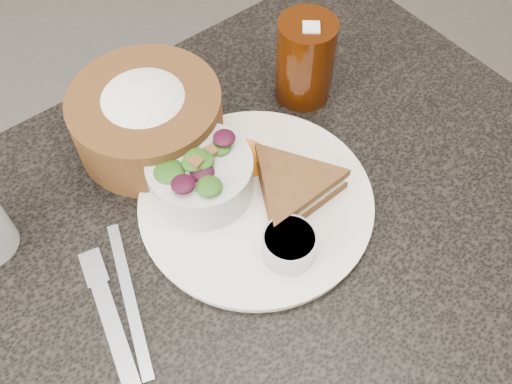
{
  "coord_description": "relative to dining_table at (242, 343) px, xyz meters",
  "views": [
    {
      "loc": [
        -0.2,
        -0.29,
        1.38
      ],
      "look_at": [
        0.05,
        0.03,
        0.78
      ],
      "focal_mm": 40.0,
      "sensor_mm": 36.0,
      "label": 1
    }
  ],
  "objects": [
    {
      "name": "dining_table",
      "position": [
        0.0,
        0.0,
        0.0
      ],
      "size": [
        1.0,
        0.7,
        0.75
      ],
      "primitive_type": "cube",
      "color": "black",
      "rests_on": "floor"
    },
    {
      "name": "dinner_plate",
      "position": [
        0.05,
        0.03,
        0.38
      ],
      "size": [
        0.3,
        0.3,
        0.01
      ],
      "primitive_type": "cylinder",
      "color": "white",
      "rests_on": "dining_table"
    },
    {
      "name": "sandwich",
      "position": [
        0.09,
        0.0,
        0.41
      ],
      "size": [
        0.15,
        0.15,
        0.04
      ],
      "primitive_type": null,
      "rotation": [
        0.0,
        0.0,
        0.03
      ],
      "color": "brown",
      "rests_on": "dinner_plate"
    },
    {
      "name": "salad_bowl",
      "position": [
        0.01,
        0.08,
        0.43
      ],
      "size": [
        0.14,
        0.14,
        0.08
      ],
      "primitive_type": null,
      "rotation": [
        0.0,
        0.0,
        -0.08
      ],
      "color": "#ADB5B1",
      "rests_on": "dinner_plate"
    },
    {
      "name": "dressing_ramekin",
      "position": [
        0.04,
        -0.06,
        0.41
      ],
      "size": [
        0.08,
        0.08,
        0.04
      ],
      "primitive_type": "cylinder",
      "rotation": [
        0.0,
        0.0,
        0.27
      ],
      "color": "#A4A9B4",
      "rests_on": "dinner_plate"
    },
    {
      "name": "orange_wedge",
      "position": [
        0.08,
        0.09,
        0.4
      ],
      "size": [
        0.1,
        0.1,
        0.03
      ],
      "primitive_type": "cone",
      "rotation": [
        0.0,
        0.0,
        0.79
      ],
      "color": "orange",
      "rests_on": "dinner_plate"
    },
    {
      "name": "fork",
      "position": [
        -0.18,
        -0.02,
        0.38
      ],
      "size": [
        0.07,
        0.2,
        0.01
      ],
      "primitive_type": "cube",
      "rotation": [
        0.0,
        0.0,
        -0.24
      ],
      "color": "#9EA3AE",
      "rests_on": "dining_table"
    },
    {
      "name": "knife",
      "position": [
        -0.15,
        0.02,
        0.38
      ],
      "size": [
        0.08,
        0.2,
        0.0
      ],
      "primitive_type": "cube",
      "rotation": [
        0.0,
        0.0,
        -0.34
      ],
      "color": "#A0A4B1",
      "rests_on": "dining_table"
    },
    {
      "name": "bread_basket",
      "position": [
        0.01,
        0.21,
        0.43
      ],
      "size": [
        0.24,
        0.24,
        0.12
      ],
      "primitive_type": null,
      "rotation": [
        0.0,
        0.0,
        0.2
      ],
      "color": "#513015",
      "rests_on": "dining_table"
    },
    {
      "name": "cola_glass",
      "position": [
        0.23,
        0.14,
        0.45
      ],
      "size": [
        0.11,
        0.11,
        0.14
      ],
      "primitive_type": null,
      "rotation": [
        0.0,
        0.0,
        -0.34
      ],
      "color": "black",
      "rests_on": "dining_table"
    }
  ]
}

